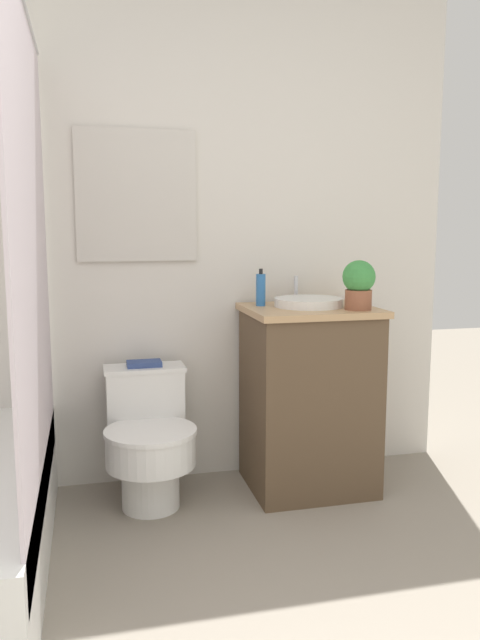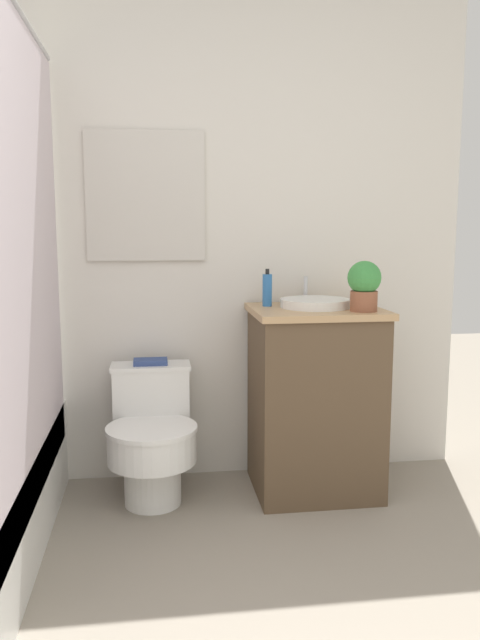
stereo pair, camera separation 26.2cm
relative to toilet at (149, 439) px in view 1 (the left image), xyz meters
name	(u,v)px [view 1 (the left image)]	position (x,y,z in m)	size (l,w,h in m)	color
wall_back	(142,224)	(0.02, 0.30, 0.95)	(3.08, 0.07, 2.50)	silver
toilet	(149,439)	(0.00, 0.00, 0.00)	(0.40, 0.53, 0.60)	white
vanity	(309,398)	(0.76, 0.01, 0.14)	(0.59, 0.51, 0.87)	brown
sink	(308,302)	(0.76, 0.03, 0.59)	(0.32, 0.36, 0.13)	white
soap_bottle	(261,289)	(0.55, 0.11, 0.65)	(0.04, 0.04, 0.17)	#2D6BB2
potted_plant	(359,283)	(0.93, -0.13, 0.69)	(0.15, 0.15, 0.22)	brown
book_on_tank	(144,364)	(0.00, 0.14, 0.31)	(0.16, 0.10, 0.02)	#33477F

